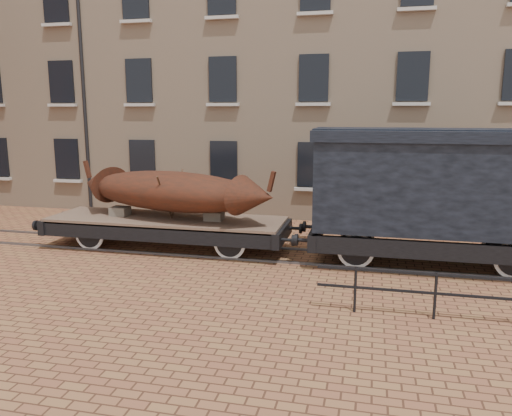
# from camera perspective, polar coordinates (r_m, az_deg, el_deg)

# --- Properties ---
(ground) EXTENTS (90.00, 90.00, 0.00)m
(ground) POSITION_cam_1_polar(r_m,az_deg,el_deg) (14.95, 0.12, -5.28)
(ground) COLOR brown
(warehouse_cream) EXTENTS (40.00, 10.19, 14.00)m
(warehouse_cream) POSITION_cam_1_polar(r_m,az_deg,el_deg) (24.14, 13.10, 17.39)
(warehouse_cream) COLOR beige
(warehouse_cream) RESTS_ON ground
(rail_track) EXTENTS (30.00, 1.52, 0.06)m
(rail_track) POSITION_cam_1_polar(r_m,az_deg,el_deg) (14.94, 0.12, -5.17)
(rail_track) COLOR #59595E
(rail_track) RESTS_ON ground
(flatcar_wagon) EXTENTS (8.22, 2.23, 1.24)m
(flatcar_wagon) POSITION_cam_1_polar(r_m,az_deg,el_deg) (15.64, -10.20, -1.80)
(flatcar_wagon) COLOR #725D4C
(flatcar_wagon) RESTS_ON ground
(iron_boat) EXTENTS (6.86, 3.16, 1.64)m
(iron_boat) POSITION_cam_1_polar(r_m,az_deg,el_deg) (15.37, -9.67, 1.94)
(iron_boat) COLOR #491D10
(iron_boat) RESTS_ON flatcar_wagon
(goods_van) EXTENTS (7.23, 2.64, 3.74)m
(goods_van) POSITION_cam_1_polar(r_m,az_deg,el_deg) (14.20, 19.68, 2.89)
(goods_van) COLOR black
(goods_van) RESTS_ON ground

